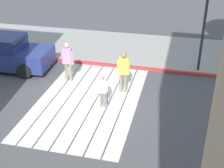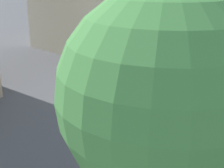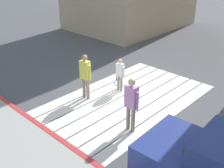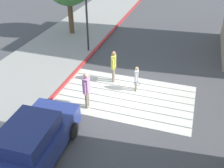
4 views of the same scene
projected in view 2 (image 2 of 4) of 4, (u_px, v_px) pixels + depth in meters
The scene contains 8 objects.
ground_plane at pixel (135, 99), 14.35m from camera, with size 120.00×120.00×0.00m, color #4C4C4F.
crosswalk_stripes at pixel (135, 98), 14.35m from camera, with size 6.40×3.80×0.01m.
curb_painted at pixel (200, 119), 12.22m from camera, with size 0.16×40.00×0.13m, color #BC3333.
traffic_light_corner at pixel (142, 70), 8.19m from camera, with size 0.39×0.28×4.24m.
street_tree at pixel (159, 96), 4.85m from camera, with size 3.20×3.20×5.32m.
pedestrian_adult_lead at pixel (135, 90), 12.59m from camera, with size 0.28×0.50×1.72m.
pedestrian_adult_trailing at pixel (179, 77), 14.01m from camera, with size 0.24×0.51×1.75m.
pedestrian_child_with_racket at pixel (119, 85), 13.87m from camera, with size 0.28×0.42×1.33m.
Camera 2 is at (-8.43, 10.34, 5.43)m, focal length 50.95 mm.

